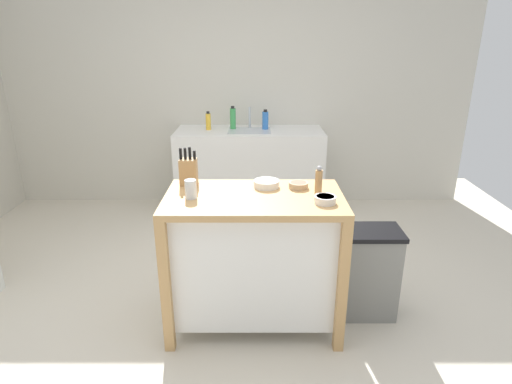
{
  "coord_description": "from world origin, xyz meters",
  "views": [
    {
      "loc": [
        0.22,
        -2.42,
        1.81
      ],
      "look_at": [
        0.2,
        0.19,
        0.85
      ],
      "focal_mm": 29.69,
      "sensor_mm": 36.0,
      "label": 1
    }
  ],
  "objects_px": {
    "bowl_ceramic_wide": "(300,185)",
    "bottle_spray_cleaner": "(267,120)",
    "pepper_grinder": "(320,181)",
    "bottle_hand_soap": "(235,118)",
    "bowl_stoneware_deep": "(327,199)",
    "kitchen_island": "(256,254)",
    "drinking_cup": "(193,189)",
    "sink_faucet": "(252,117)",
    "bowl_ceramic_small": "(268,183)",
    "knife_block": "(190,171)",
    "bottle_dish_soap": "(210,121)",
    "trash_bin": "(372,272)"
  },
  "relations": [
    {
      "from": "bowl_ceramic_wide",
      "to": "bottle_spray_cleaner",
      "type": "distance_m",
      "value": 1.9
    },
    {
      "from": "pepper_grinder",
      "to": "bottle_hand_soap",
      "type": "xyz_separation_m",
      "value": [
        -0.62,
        2.03,
        0.02
      ]
    },
    {
      "from": "bowl_stoneware_deep",
      "to": "bottle_hand_soap",
      "type": "bearing_deg",
      "value": 106.53
    },
    {
      "from": "kitchen_island",
      "to": "drinking_cup",
      "type": "xyz_separation_m",
      "value": [
        -0.38,
        -0.04,
        0.46
      ]
    },
    {
      "from": "sink_faucet",
      "to": "bottle_hand_soap",
      "type": "bearing_deg",
      "value": -160.09
    },
    {
      "from": "kitchen_island",
      "to": "pepper_grinder",
      "type": "xyz_separation_m",
      "value": [
        0.39,
        0.01,
        0.49
      ]
    },
    {
      "from": "kitchen_island",
      "to": "sink_faucet",
      "type": "xyz_separation_m",
      "value": [
        -0.06,
        2.11,
        0.5
      ]
    },
    {
      "from": "bowl_ceramic_small",
      "to": "bottle_hand_soap",
      "type": "relative_size",
      "value": 0.68
    },
    {
      "from": "sink_faucet",
      "to": "bottle_hand_soap",
      "type": "distance_m",
      "value": 0.19
    },
    {
      "from": "kitchen_island",
      "to": "knife_block",
      "type": "xyz_separation_m",
      "value": [
        -0.43,
        0.21,
        0.49
      ]
    },
    {
      "from": "knife_block",
      "to": "bowl_ceramic_wide",
      "type": "distance_m",
      "value": 0.72
    },
    {
      "from": "drinking_cup",
      "to": "bottle_spray_cleaner",
      "type": "height_order",
      "value": "bottle_spray_cleaner"
    },
    {
      "from": "knife_block",
      "to": "bottle_spray_cleaner",
      "type": "xyz_separation_m",
      "value": [
        0.54,
        1.82,
        -0.0
      ]
    },
    {
      "from": "sink_faucet",
      "to": "bottle_spray_cleaner",
      "type": "bearing_deg",
      "value": -26.38
    },
    {
      "from": "bottle_spray_cleaner",
      "to": "bottle_dish_soap",
      "type": "bearing_deg",
      "value": -176.72
    },
    {
      "from": "bottle_dish_soap",
      "to": "bottle_hand_soap",
      "type": "distance_m",
      "value": 0.26
    },
    {
      "from": "bottle_hand_soap",
      "to": "knife_block",
      "type": "bearing_deg",
      "value": -96.01
    },
    {
      "from": "bowl_ceramic_small",
      "to": "pepper_grinder",
      "type": "relative_size",
      "value": 0.88
    },
    {
      "from": "bottle_dish_soap",
      "to": "drinking_cup",
      "type": "bearing_deg",
      "value": -86.88
    },
    {
      "from": "bowl_stoneware_deep",
      "to": "bowl_ceramic_wide",
      "type": "bearing_deg",
      "value": 116.23
    },
    {
      "from": "drinking_cup",
      "to": "sink_faucet",
      "type": "bearing_deg",
      "value": 81.55
    },
    {
      "from": "drinking_cup",
      "to": "pepper_grinder",
      "type": "bearing_deg",
      "value": 4.22
    },
    {
      "from": "sink_faucet",
      "to": "bowl_ceramic_wide",
      "type": "bearing_deg",
      "value": -80.24
    },
    {
      "from": "trash_bin",
      "to": "bottle_spray_cleaner",
      "type": "relative_size",
      "value": 3.06
    },
    {
      "from": "bowl_stoneware_deep",
      "to": "bottle_spray_cleaner",
      "type": "distance_m",
      "value": 2.17
    },
    {
      "from": "bowl_ceramic_wide",
      "to": "bowl_ceramic_small",
      "type": "relative_size",
      "value": 0.76
    },
    {
      "from": "kitchen_island",
      "to": "drinking_cup",
      "type": "relative_size",
      "value": 9.56
    },
    {
      "from": "knife_block",
      "to": "sink_faucet",
      "type": "height_order",
      "value": "knife_block"
    },
    {
      "from": "bottle_spray_cleaner",
      "to": "bowl_stoneware_deep",
      "type": "bearing_deg",
      "value": -82.0
    },
    {
      "from": "bowl_ceramic_wide",
      "to": "bottle_spray_cleaner",
      "type": "height_order",
      "value": "bottle_spray_cleaner"
    },
    {
      "from": "knife_block",
      "to": "drinking_cup",
      "type": "xyz_separation_m",
      "value": [
        0.05,
        -0.25,
        -0.03
      ]
    },
    {
      "from": "pepper_grinder",
      "to": "bottle_dish_soap",
      "type": "distance_m",
      "value": 2.17
    },
    {
      "from": "bowl_stoneware_deep",
      "to": "bottle_dish_soap",
      "type": "distance_m",
      "value": 2.3
    },
    {
      "from": "kitchen_island",
      "to": "trash_bin",
      "type": "xyz_separation_m",
      "value": [
        0.79,
        0.09,
        -0.19
      ]
    },
    {
      "from": "drinking_cup",
      "to": "pepper_grinder",
      "type": "height_order",
      "value": "pepper_grinder"
    },
    {
      "from": "pepper_grinder",
      "to": "bottle_spray_cleaner",
      "type": "height_order",
      "value": "bottle_spray_cleaner"
    },
    {
      "from": "bowl_ceramic_small",
      "to": "bowl_ceramic_wide",
      "type": "bearing_deg",
      "value": -4.92
    },
    {
      "from": "bowl_stoneware_deep",
      "to": "drinking_cup",
      "type": "relative_size",
      "value": 1.11
    },
    {
      "from": "bowl_ceramic_wide",
      "to": "drinking_cup",
      "type": "bearing_deg",
      "value": -164.5
    },
    {
      "from": "bowl_stoneware_deep",
      "to": "sink_faucet",
      "type": "distance_m",
      "value": 2.28
    },
    {
      "from": "knife_block",
      "to": "bowl_stoneware_deep",
      "type": "relative_size",
      "value": 1.97
    },
    {
      "from": "kitchen_island",
      "to": "knife_block",
      "type": "bearing_deg",
      "value": 153.66
    },
    {
      "from": "pepper_grinder",
      "to": "bottle_dish_soap",
      "type": "bearing_deg",
      "value": 113.89
    },
    {
      "from": "bottle_hand_soap",
      "to": "pepper_grinder",
      "type": "bearing_deg",
      "value": -72.99
    },
    {
      "from": "knife_block",
      "to": "bottle_spray_cleaner",
      "type": "height_order",
      "value": "knife_block"
    },
    {
      "from": "trash_bin",
      "to": "bottle_spray_cleaner",
      "type": "distance_m",
      "value": 2.16
    },
    {
      "from": "bowl_ceramic_small",
      "to": "bottle_spray_cleaner",
      "type": "xyz_separation_m",
      "value": [
        0.03,
        1.87,
        0.06
      ]
    },
    {
      "from": "bowl_stoneware_deep",
      "to": "bottle_dish_soap",
      "type": "relative_size",
      "value": 0.66
    },
    {
      "from": "bowl_stoneware_deep",
      "to": "bottle_spray_cleaner",
      "type": "relative_size",
      "value": 0.62
    },
    {
      "from": "sink_faucet",
      "to": "bottle_dish_soap",
      "type": "relative_size",
      "value": 1.15
    }
  ]
}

